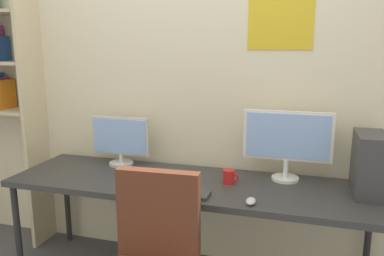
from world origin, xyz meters
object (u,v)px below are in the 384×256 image
Objects in this scene: desk at (190,188)px; coffee_mug at (229,177)px; pc_tower at (369,164)px; keyboard_main at (179,193)px; monitor_left at (121,140)px; computer_mouse at (251,201)px; monitor_right at (287,140)px.

coffee_mug is at bearing 9.29° from desk.
keyboard_main is (-1.08, -0.33, -0.18)m from pc_tower.
coffee_mug is at bearing -11.35° from monitor_left.
monitor_right is at bearing 70.25° from computer_mouse.
monitor_left is 4.67× the size of computer_mouse.
pc_tower is (0.48, -0.11, -0.09)m from monitor_right.
monitor_right is at bearing 26.18° from coffee_mug.
pc_tower is at bearing 4.04° from coffee_mug.
monitor_right is 5.41× the size of coffee_mug.
desk is 6.51× the size of keyboard_main.
keyboard_main is 0.43m from computer_mouse.
pc_tower reaches higher than monitor_left.
pc_tower is (1.68, -0.11, -0.01)m from monitor_left.
pc_tower is 0.76m from computer_mouse.
pc_tower is at bearing 28.46° from computer_mouse.
pc_tower reaches higher than computer_mouse.
pc_tower is 1.15m from keyboard_main.
pc_tower is at bearing 5.27° from desk.
monitor_left reaches higher than desk.
monitor_right is (0.60, 0.21, 0.32)m from desk.
monitor_left is at bearing 168.65° from coffee_mug.
keyboard_main is at bearing -143.60° from monitor_right.
computer_mouse is (-0.17, -0.47, -0.25)m from monitor_right.
pc_tower is (1.08, 0.10, 0.23)m from desk.
pc_tower is at bearing -13.06° from monitor_right.
computer_mouse is 0.91× the size of coffee_mug.
monitor_left is at bearing 176.19° from pc_tower.
coffee_mug is (-0.83, -0.06, -0.14)m from pc_tower.
computer_mouse is 0.35m from coffee_mug.
pc_tower is at bearing -3.81° from monitor_left.
desk is at bearing -170.71° from coffee_mug.
keyboard_main is at bearing -163.07° from pc_tower.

